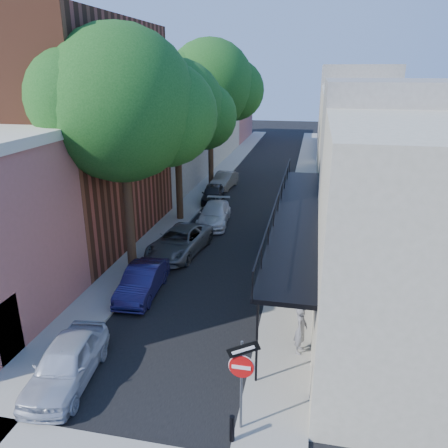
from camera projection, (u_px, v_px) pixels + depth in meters
The scene contains 18 objects.
ground at pixel (120, 440), 11.78m from camera, with size 160.00×160.00×0.00m, color black.
road_surface at pixel (260, 180), 39.48m from camera, with size 6.00×64.00×0.01m, color black.
sidewalk_left at pixel (217, 178), 40.22m from camera, with size 2.00×64.00×0.12m, color gray.
sidewalk_right at pixel (304, 182), 38.70m from camera, with size 2.00×64.00×0.12m, color gray.
buildings_left at pixel (155, 124), 38.47m from camera, with size 10.10×59.10×12.00m.
buildings_right at pixel (369, 135), 35.82m from camera, with size 9.80×55.00×10.00m.
sign_post at pixel (242, 370), 11.40m from camera, with size 0.89×0.17×2.99m.
bollard at pixel (232, 429), 11.50m from camera, with size 0.14×0.14×0.80m, color black.
oak_near at pixel (132, 108), 19.27m from camera, with size 7.48×6.80×11.42m.
oak_mid at pixel (184, 111), 26.91m from camera, with size 6.60×6.00×10.20m.
oak_far at pixel (216, 86), 34.85m from camera, with size 7.70×7.00×11.90m.
parked_car_a at pixel (66, 363), 13.79m from camera, with size 1.66×4.13×1.41m, color silver.
parked_car_b at pixel (142, 281), 19.22m from camera, with size 1.39×3.98×1.31m, color #171541.
parked_car_c at pixel (180, 241), 23.58m from camera, with size 2.30×4.99×1.39m, color #575B5E.
parked_car_d at pixel (214, 214), 28.14m from camera, with size 1.86×4.57×1.33m, color silver.
parked_car_e at pixel (213, 194), 32.81m from camera, with size 1.56×3.87×1.32m, color black.
parked_car_f at pixel (224, 180), 36.74m from camera, with size 1.41×4.05×1.33m, color slate.
pedestrian at pixel (301, 330), 15.02m from camera, with size 0.64×0.42×1.76m, color slate.
Camera 1 is at (4.62, -8.40, 9.44)m, focal length 35.00 mm.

